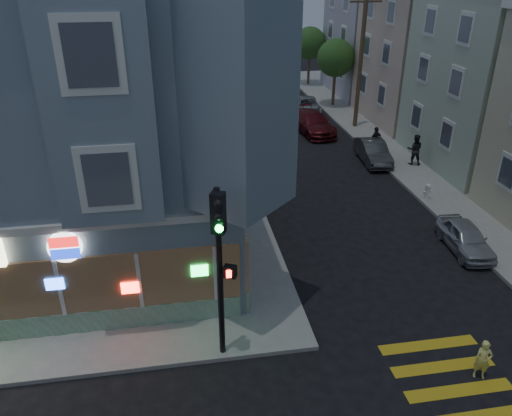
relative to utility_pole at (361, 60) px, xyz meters
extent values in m
plane|color=black|center=(-12.00, -24.00, -4.80)|extent=(120.00, 120.00, 0.00)
cube|color=gray|center=(11.00, -1.00, -4.72)|extent=(24.00, 42.00, 0.15)
cube|color=slate|center=(-18.00, -13.00, 0.85)|extent=(14.00, 14.00, 11.00)
cube|color=silver|center=(-18.00, -13.00, -0.80)|extent=(14.30, 14.30, 0.25)
cube|color=#196B33|center=(-18.00, -20.05, -4.25)|extent=(13.60, 0.12, 0.80)
cube|color=#382B1E|center=(-18.00, -20.05, -2.85)|extent=(13.60, 0.10, 2.00)
cylinder|color=white|center=(-16.40, -20.13, -1.40)|extent=(1.00, 0.12, 1.00)
cube|color=beige|center=(7.50, 1.00, -0.15)|extent=(12.00, 8.60, 9.00)
cube|color=#A19AA9|center=(7.50, 10.00, 0.60)|extent=(12.00, 8.60, 10.50)
cylinder|color=#4C3826|center=(0.00, 0.00, -0.15)|extent=(0.30, 0.30, 9.00)
cube|color=#4C3826|center=(0.00, 0.00, 3.75)|extent=(2.20, 0.12, 0.12)
cylinder|color=#4C3826|center=(0.20, 6.00, -3.05)|extent=(0.24, 0.24, 3.20)
sphere|color=#19471A|center=(0.20, 6.00, -0.85)|extent=(3.00, 3.00, 3.00)
cylinder|color=#4C3826|center=(0.20, 14.00, -3.05)|extent=(0.24, 0.24, 3.20)
sphere|color=#19471A|center=(0.20, 14.00, -0.85)|extent=(3.00, 3.00, 3.00)
imported|color=#E8E876|center=(-4.65, -23.84, -4.16)|extent=(0.55, 0.45, 1.28)
imported|color=black|center=(0.79, -7.85, -3.74)|extent=(1.07, 0.95, 1.82)
imported|color=black|center=(-0.70, -5.58, -3.82)|extent=(1.05, 0.73, 1.65)
imported|color=#AEB0B6|center=(-1.30, -17.14, -4.21)|extent=(1.67, 3.57, 1.18)
imported|color=#3A3D3F|center=(-1.30, -6.76, -4.14)|extent=(1.69, 4.06, 1.31)
imported|color=#591419|center=(-3.40, -0.61, -4.06)|extent=(2.74, 5.31, 1.47)
imported|color=#999CA3|center=(-2.41, 4.59, -4.21)|extent=(2.34, 4.39, 1.17)
cylinder|color=black|center=(-11.99, -21.70, -1.88)|extent=(0.18, 0.18, 5.53)
cube|color=black|center=(-11.99, -21.94, 0.27)|extent=(0.45, 0.43, 1.16)
sphere|color=black|center=(-11.99, -22.12, 0.64)|extent=(0.22, 0.22, 0.22)
sphere|color=black|center=(-11.99, -22.12, 0.27)|extent=(0.22, 0.22, 0.22)
sphere|color=#19F23F|center=(-11.99, -22.12, -0.09)|extent=(0.22, 0.22, 0.22)
cube|color=black|center=(-11.71, -21.90, -1.61)|extent=(0.41, 0.35, 0.35)
cube|color=#FF2614|center=(-11.71, -22.02, -1.61)|extent=(0.24, 0.02, 0.24)
cylinder|color=white|center=(-0.62, -12.43, -4.34)|extent=(0.25, 0.25, 0.62)
sphere|color=white|center=(-0.62, -12.43, -3.98)|extent=(0.27, 0.27, 0.27)
cylinder|color=white|center=(-0.62, -12.43, -4.29)|extent=(0.46, 0.12, 0.12)
camera|label=1|loc=(-12.93, -33.52, 6.19)|focal=35.00mm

